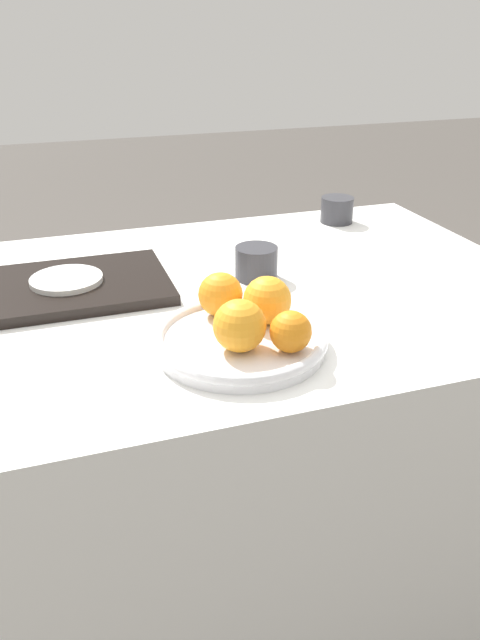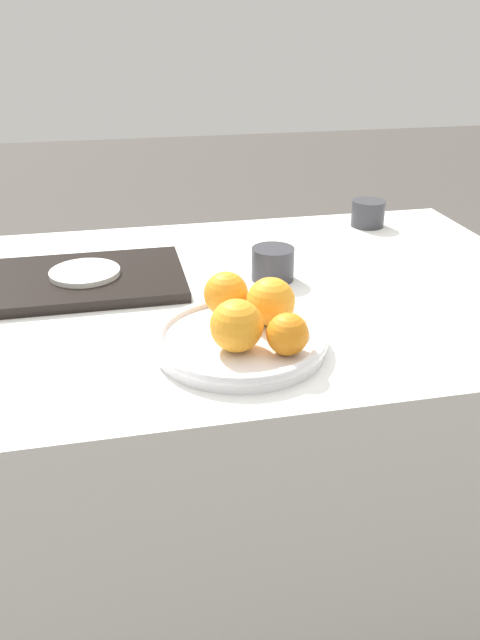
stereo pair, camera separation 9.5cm
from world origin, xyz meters
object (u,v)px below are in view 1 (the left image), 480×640
at_px(serving_tray, 67,287).
at_px(cup_1, 256,263).
at_px(orange_3, 291,332).
at_px(cup_0, 337,210).
at_px(orange_0, 267,300).
at_px(orange_1, 221,294).
at_px(orange_2, 240,326).
at_px(side_plate, 66,280).
at_px(fruit_platter, 240,340).

bearing_deg(serving_tray, cup_1, -7.45).
xyz_separation_m(orange_3, cup_0, (0.38, 0.61, -0.02)).
distance_m(orange_0, orange_3, 0.10).
bearing_deg(serving_tray, orange_1, -44.40).
xyz_separation_m(orange_0, orange_2, (-0.07, -0.07, 0.00)).
height_order(orange_1, orange_2, orange_2).
bearing_deg(cup_1, orange_3, -101.16).
relative_size(side_plate, cup_1, 1.60).
xyz_separation_m(orange_3, cup_1, (0.06, 0.33, -0.02)).
xyz_separation_m(fruit_platter, orange_1, (-0.01, 0.08, 0.04)).
relative_size(side_plate, cup_0, 1.67).
relative_size(fruit_platter, orange_0, 3.49).
bearing_deg(cup_0, fruit_platter, -128.62).
bearing_deg(cup_1, orange_1, -125.24).
bearing_deg(side_plate, orange_3, -51.94).
bearing_deg(serving_tray, orange_0, -43.25).
bearing_deg(serving_tray, orange_2, -57.31).
height_order(cup_0, cup_1, same).
bearing_deg(orange_1, fruit_platter, -86.34).
distance_m(fruit_platter, orange_0, 0.08).
bearing_deg(orange_1, orange_0, -38.60).
height_order(orange_2, orange_3, orange_2).
height_order(orange_0, cup_0, orange_0).
distance_m(orange_1, side_plate, 0.33).
relative_size(orange_3, cup_0, 0.78).
bearing_deg(cup_0, side_plate, -160.85).
height_order(orange_0, serving_tray, orange_0).
bearing_deg(side_plate, orange_0, -43.25).
distance_m(orange_0, orange_1, 0.08).
distance_m(orange_1, cup_0, 0.64).
bearing_deg(side_plate, cup_0, 19.15).
bearing_deg(orange_3, fruit_platter, 131.63).
bearing_deg(orange_0, side_plate, 136.75).
relative_size(orange_2, orange_3, 1.26).
bearing_deg(fruit_platter, orange_1, 93.66).
height_order(fruit_platter, cup_0, cup_0).
xyz_separation_m(orange_2, cup_0, (0.45, 0.58, -0.03)).
xyz_separation_m(fruit_platter, serving_tray, (-0.24, 0.31, -0.01)).
bearing_deg(orange_3, orange_2, 159.23).
bearing_deg(orange_1, cup_1, 54.76).
distance_m(orange_0, serving_tray, 0.41).
bearing_deg(orange_1, serving_tray, 135.60).
bearing_deg(side_plate, serving_tray, 180.00).
distance_m(orange_3, serving_tray, 0.48).
bearing_deg(fruit_platter, cup_0, 51.38).
xyz_separation_m(side_plate, cup_1, (0.36, -0.05, 0.01)).
distance_m(orange_1, cup_1, 0.22).
relative_size(orange_0, orange_3, 1.25).
xyz_separation_m(fruit_platter, cup_1, (0.12, 0.26, 0.02)).
relative_size(orange_1, serving_tray, 0.20).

